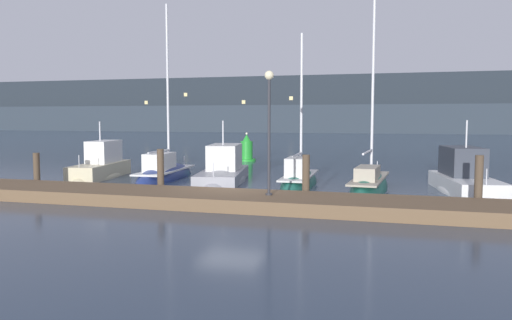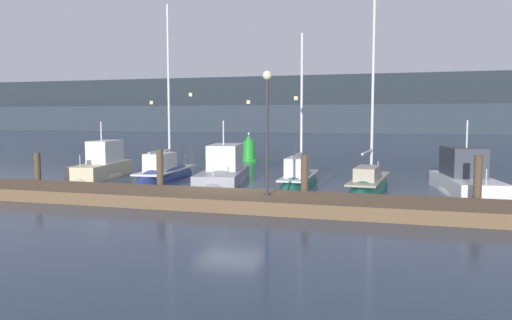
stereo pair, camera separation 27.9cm
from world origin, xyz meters
name	(u,v)px [view 2 (the right image)]	position (x,y,z in m)	size (l,w,h in m)	color
ground_plane	(230,198)	(0.00, 0.00, 0.00)	(400.00, 400.00, 0.00)	#2D3D51
dock	(214,199)	(0.00, -1.71, 0.23)	(26.99, 2.80, 0.45)	brown
mooring_pile_0	(38,171)	(-9.01, -0.06, 0.81)	(0.28, 0.28, 1.62)	#4C3D2D
mooring_pile_1	(160,172)	(-3.00, -0.06, 0.94)	(0.28, 0.28, 1.89)	#4C3D2D
mooring_pile_2	(305,178)	(3.00, -0.06, 0.89)	(0.28, 0.28, 1.78)	#4C3D2D
mooring_pile_3	(478,183)	(9.01, -0.06, 0.94)	(0.28, 0.28, 1.89)	#4C3D2D
motorboat_berth_1	(102,171)	(-8.74, 4.46, 0.32)	(2.36, 5.56, 3.58)	beige
sailboat_berth_2	(166,176)	(-5.21, 4.82, 0.14)	(2.17, 6.40, 9.74)	navy
motorboat_berth_3	(224,176)	(-2.01, 4.80, 0.27)	(3.26, 6.67, 3.67)	gray
sailboat_berth_4	(299,182)	(1.91, 4.39, 0.14)	(1.66, 5.86, 7.78)	#195647
sailboat_berth_5	(369,188)	(5.17, 3.49, 0.11)	(1.89, 6.49, 9.70)	#195647
motorboat_berth_6	(465,185)	(9.11, 4.14, 0.33)	(2.97, 6.06, 3.62)	white
channel_buoy	(249,150)	(-4.16, 16.02, 0.78)	(1.30, 1.30, 2.07)	green
dock_lamppost	(267,113)	(1.97, -1.64, 3.33)	(0.32, 0.32, 4.34)	#2D2D33
hillside_backdrop	(357,106)	(-3.24, 94.02, 5.57)	(240.00, 23.00, 12.11)	#232B33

